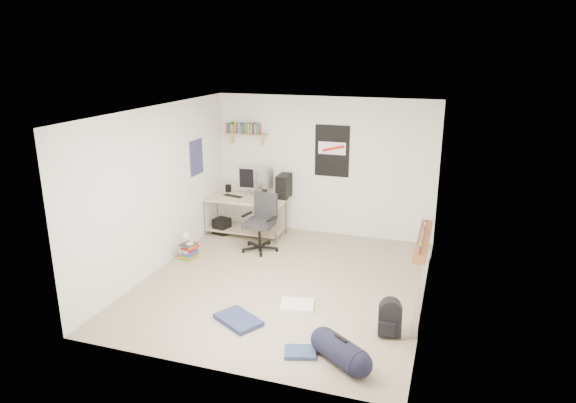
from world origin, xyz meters
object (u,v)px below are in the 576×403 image
(desk, at_px, (245,216))
(duffel_bag, at_px, (340,352))
(backpack, at_px, (390,321))
(book_stack, at_px, (190,251))
(office_chair, at_px, (259,223))

(desk, bearing_deg, duffel_bag, -59.40)
(desk, relative_size, backpack, 4.17)
(duffel_bag, bearing_deg, book_stack, -178.90)
(desk, bearing_deg, backpack, -47.95)
(duffel_bag, xyz_separation_m, book_stack, (-2.96, 2.04, 0.01))
(desk, height_order, office_chair, office_chair)
(desk, relative_size, book_stack, 3.31)
(duffel_bag, bearing_deg, backpack, 95.39)
(office_chair, relative_size, backpack, 2.69)
(duffel_bag, distance_m, book_stack, 3.59)
(duffel_bag, height_order, book_stack, duffel_bag)
(desk, relative_size, duffel_bag, 2.59)
(backpack, xyz_separation_m, book_stack, (-3.39, 1.30, -0.05))
(desk, height_order, backpack, desk)
(desk, distance_m, book_stack, 1.41)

